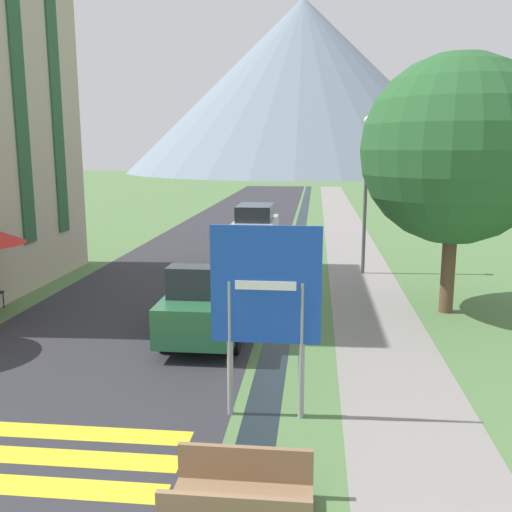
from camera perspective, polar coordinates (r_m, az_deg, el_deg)
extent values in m
plane|color=#517542|center=(24.52, 1.21, 0.71)|extent=(160.00, 160.00, 0.00)
cube|color=#2D2D33|center=(34.62, -1.53, 3.69)|extent=(6.40, 60.00, 0.01)
cube|color=gray|center=(34.36, 8.63, 3.52)|extent=(2.20, 60.00, 0.01)
cube|color=black|center=(34.33, 4.62, 3.60)|extent=(0.60, 60.00, 0.00)
cube|color=yellow|center=(9.93, -22.66, -15.75)|extent=(5.44, 0.44, 0.01)
cone|color=slate|center=(104.19, 4.67, 16.53)|extent=(61.58, 61.58, 29.42)
cube|color=#285633|center=(18.24, -22.62, 15.30)|extent=(0.06, 0.70, 8.98)
cube|color=#285633|center=(20.33, -19.39, 14.97)|extent=(0.06, 0.70, 8.98)
cylinder|color=gray|center=(9.28, -2.62, -9.25)|extent=(0.10, 0.10, 2.25)
cylinder|color=gray|center=(9.19, 4.59, -9.49)|extent=(0.10, 0.10, 2.25)
cube|color=#1947B7|center=(8.88, 0.98, -2.92)|extent=(1.74, 0.05, 1.88)
cube|color=white|center=(8.85, 0.96, -2.97)|extent=(0.96, 0.02, 0.14)
cube|color=#846647|center=(7.30, -1.61, -23.97)|extent=(1.70, 1.10, 0.12)
cube|color=#846647|center=(7.57, -1.08, -20.02)|extent=(1.70, 0.08, 0.45)
cube|color=#846647|center=(7.49, -8.02, -24.05)|extent=(0.16, 0.99, 0.08)
cube|color=#28663D|center=(13.50, -4.53, -4.62)|extent=(1.64, 4.50, 0.84)
cube|color=#23282D|center=(13.10, -4.75, -1.67)|extent=(1.39, 2.47, 0.68)
cylinder|color=black|center=(15.08, -6.46, -4.65)|extent=(0.18, 0.60, 0.60)
cylinder|color=black|center=(14.83, -0.54, -4.85)|extent=(0.18, 0.60, 0.60)
cylinder|color=black|center=(12.49, -9.22, -8.03)|extent=(0.18, 0.60, 0.60)
cylinder|color=black|center=(12.19, -2.06, -8.38)|extent=(0.18, 0.60, 0.60)
cube|color=#B2B2B7|center=(25.47, -0.04, 2.74)|extent=(1.77, 4.36, 0.84)
cube|color=#23282D|center=(25.16, -0.09, 4.38)|extent=(1.50, 2.40, 0.68)
cylinder|color=black|center=(26.96, -1.52, 2.28)|extent=(0.18, 0.60, 0.60)
cylinder|color=black|center=(26.79, 2.06, 2.22)|extent=(0.18, 0.60, 0.60)
cylinder|color=black|center=(24.31, -2.35, 1.34)|extent=(0.18, 0.60, 0.60)
cylinder|color=black|center=(24.13, 1.62, 1.27)|extent=(0.18, 0.60, 0.60)
cylinder|color=black|center=(16.99, -23.94, -4.03)|extent=(0.03, 0.03, 0.45)
cylinder|color=#515156|center=(19.78, 10.86, 5.49)|extent=(0.12, 0.12, 5.06)
sphere|color=silver|center=(19.72, 11.14, 13.18)|extent=(0.28, 0.28, 0.28)
cylinder|color=brown|center=(15.79, 18.64, -1.45)|extent=(0.36, 0.36, 2.21)
sphere|color=#285B2D|center=(15.46, 19.35, 9.99)|extent=(4.79, 4.79, 4.79)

